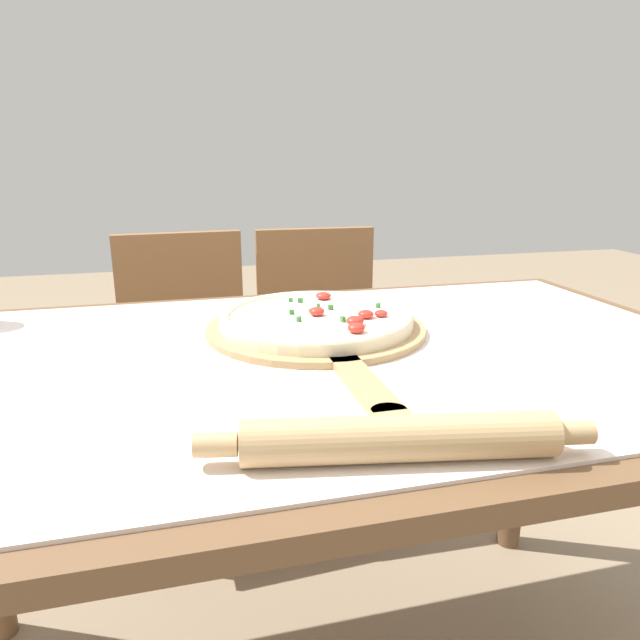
{
  "coord_description": "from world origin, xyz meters",
  "views": [
    {
      "loc": [
        -0.21,
        -0.86,
        1.09
      ],
      "look_at": [
        0.03,
        0.08,
        0.81
      ],
      "focal_mm": 32.0,
      "sensor_mm": 36.0,
      "label": 1
    }
  ],
  "objects_px": {
    "pizza": "(316,318)",
    "chair_left": "(187,359)",
    "rolling_pin": "(397,439)",
    "chair_right": "(321,348)",
    "pizza_peel": "(319,331)"
  },
  "relations": [
    {
      "from": "rolling_pin",
      "to": "pizza",
      "type": "bearing_deg",
      "value": 86.46
    },
    {
      "from": "pizza_peel",
      "to": "rolling_pin",
      "type": "bearing_deg",
      "value": -93.6
    },
    {
      "from": "pizza",
      "to": "pizza_peel",
      "type": "bearing_deg",
      "value": -92.24
    },
    {
      "from": "rolling_pin",
      "to": "chair_left",
      "type": "distance_m",
      "value": 1.23
    },
    {
      "from": "rolling_pin",
      "to": "chair_right",
      "type": "bearing_deg",
      "value": 79.47
    },
    {
      "from": "pizza",
      "to": "chair_left",
      "type": "height_order",
      "value": "chair_left"
    },
    {
      "from": "chair_right",
      "to": "pizza_peel",
      "type": "bearing_deg",
      "value": -102.86
    },
    {
      "from": "pizza",
      "to": "chair_right",
      "type": "height_order",
      "value": "chair_right"
    },
    {
      "from": "pizza_peel",
      "to": "chair_left",
      "type": "xyz_separation_m",
      "value": [
        -0.23,
        0.72,
        -0.29
      ]
    },
    {
      "from": "pizza",
      "to": "rolling_pin",
      "type": "xyz_separation_m",
      "value": [
        -0.03,
        -0.47,
        0.0
      ]
    },
    {
      "from": "chair_left",
      "to": "pizza",
      "type": "bearing_deg",
      "value": -74.89
    },
    {
      "from": "pizza_peel",
      "to": "pizza",
      "type": "distance_m",
      "value": 0.03
    },
    {
      "from": "pizza",
      "to": "chair_right",
      "type": "distance_m",
      "value": 0.79
    },
    {
      "from": "pizza_peel",
      "to": "pizza",
      "type": "height_order",
      "value": "pizza"
    },
    {
      "from": "pizza_peel",
      "to": "chair_right",
      "type": "xyz_separation_m",
      "value": [
        0.19,
        0.72,
        -0.29
      ]
    }
  ]
}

